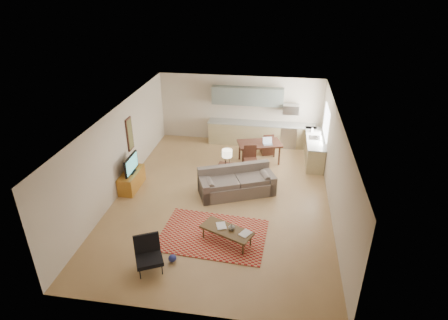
% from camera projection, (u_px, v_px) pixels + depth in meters
% --- Properties ---
extents(room, '(9.00, 9.00, 9.00)m').
position_uv_depth(room, '(222.00, 159.00, 11.08)').
color(room, '#9C7648').
rests_on(room, ground).
extents(kitchen_counter_back, '(4.26, 0.64, 0.92)m').
position_uv_depth(kitchen_counter_back, '(261.00, 134.00, 15.04)').
color(kitchen_counter_back, tan).
rests_on(kitchen_counter_back, ground).
extents(kitchen_counter_right, '(0.64, 2.26, 0.92)m').
position_uv_depth(kitchen_counter_right, '(314.00, 149.00, 13.72)').
color(kitchen_counter_right, tan).
rests_on(kitchen_counter_right, ground).
extents(kitchen_range, '(0.62, 0.62, 0.90)m').
position_uv_depth(kitchen_range, '(289.00, 136.00, 14.89)').
color(kitchen_range, '#A5A8AD').
rests_on(kitchen_range, ground).
extents(kitchen_microwave, '(0.62, 0.40, 0.35)m').
position_uv_depth(kitchen_microwave, '(291.00, 109.00, 14.41)').
color(kitchen_microwave, '#A5A8AD').
rests_on(kitchen_microwave, room).
extents(upper_cabinets, '(2.80, 0.34, 0.70)m').
position_uv_depth(upper_cabinets, '(248.00, 96.00, 14.58)').
color(upper_cabinets, slate).
rests_on(upper_cabinets, room).
extents(window_right, '(0.02, 1.40, 1.05)m').
position_uv_depth(window_right, '(326.00, 122.00, 13.18)').
color(window_right, white).
rests_on(window_right, room).
extents(wall_art_left, '(0.06, 0.42, 1.10)m').
position_uv_depth(wall_art_left, '(130.00, 134.00, 12.22)').
color(wall_art_left, olive).
rests_on(wall_art_left, room).
extents(triptych, '(1.70, 0.04, 0.50)m').
position_uv_depth(triptych, '(238.00, 99.00, 14.85)').
color(triptych, beige).
rests_on(triptych, room).
extents(rug, '(2.89, 2.09, 0.02)m').
position_uv_depth(rug, '(213.00, 235.00, 10.00)').
color(rug, maroon).
rests_on(rug, floor).
extents(sofa, '(2.65, 1.92, 0.85)m').
position_uv_depth(sofa, '(237.00, 182.00, 11.70)').
color(sofa, '#62554C').
rests_on(sofa, floor).
extents(coffee_table, '(1.47, 1.05, 0.41)m').
position_uv_depth(coffee_table, '(227.00, 236.00, 9.66)').
color(coffee_table, '#463219').
rests_on(coffee_table, floor).
extents(book_a, '(0.44, 0.47, 0.03)m').
position_uv_depth(book_a, '(217.00, 226.00, 9.65)').
color(book_a, '#810607').
rests_on(book_a, coffee_table).
extents(book_b, '(0.51, 0.52, 0.02)m').
position_uv_depth(book_b, '(242.00, 232.00, 9.46)').
color(book_b, navy).
rests_on(book_b, coffee_table).
extents(vase, '(0.19, 0.19, 0.18)m').
position_uv_depth(vase, '(231.00, 227.00, 9.52)').
color(vase, black).
rests_on(vase, coffee_table).
extents(armchair, '(0.95, 0.95, 0.81)m').
position_uv_depth(armchair, '(149.00, 256.00, 8.68)').
color(armchair, black).
rests_on(armchair, floor).
extents(tv_credenza, '(0.48, 1.24, 0.57)m').
position_uv_depth(tv_credenza, '(132.00, 180.00, 12.07)').
color(tv_credenza, '#955B1A').
rests_on(tv_credenza, floor).
extents(tv, '(0.10, 0.96, 0.57)m').
position_uv_depth(tv, '(131.00, 164.00, 11.80)').
color(tv, black).
rests_on(tv, tv_credenza).
extents(console_table, '(0.62, 0.44, 0.68)m').
position_uv_depth(console_table, '(227.00, 174.00, 12.32)').
color(console_table, '#3C1F16').
rests_on(console_table, floor).
extents(table_lamp, '(0.39, 0.39, 0.55)m').
position_uv_depth(table_lamp, '(227.00, 157.00, 12.04)').
color(table_lamp, beige).
rests_on(table_lamp, console_table).
extents(dining_table, '(1.72, 1.29, 0.78)m').
position_uv_depth(dining_table, '(259.00, 153.00, 13.65)').
color(dining_table, '#3C1F16').
rests_on(dining_table, floor).
extents(dining_chair_near, '(0.53, 0.55, 0.93)m').
position_uv_depth(dining_chair_near, '(251.00, 160.00, 12.97)').
color(dining_chair_near, '#3C1F16').
rests_on(dining_chair_near, floor).
extents(dining_chair_far, '(0.53, 0.54, 0.87)m').
position_uv_depth(dining_chair_far, '(267.00, 143.00, 14.28)').
color(dining_chair_far, '#3C1F16').
rests_on(dining_chair_far, floor).
extents(laptop, '(0.38, 0.33, 0.24)m').
position_uv_depth(laptop, '(268.00, 141.00, 13.29)').
color(laptop, '#A5A8AD').
rests_on(laptop, dining_table).
extents(soap_bottle, '(0.12, 0.12, 0.19)m').
position_uv_depth(soap_bottle, '(312.00, 129.00, 13.98)').
color(soap_bottle, beige).
rests_on(soap_bottle, kitchen_counter_right).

